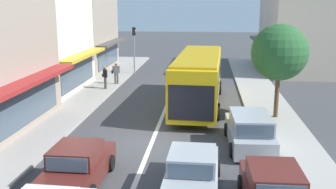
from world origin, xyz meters
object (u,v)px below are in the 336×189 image
object	(u,v)px
parked_wagon_kerb_second	(249,131)
street_tree_right	(280,53)
sedan_behind_bus_mid	(78,167)
sedan_adjacent_lane_trail	(192,173)
city_bus	(199,76)
traffic_light_downstreet	(134,43)
pedestrian_browsing_midblock	(105,76)
pedestrian_with_handbag_near	(116,72)

from	to	relation	value
parked_wagon_kerb_second	street_tree_right	distance (m)	5.72
sedan_behind_bus_mid	sedan_adjacent_lane_trail	size ratio (longest dim) A/B	0.99
city_bus	sedan_behind_bus_mid	xyz separation A→B (m)	(-3.97, -11.34, -1.22)
traffic_light_downstreet	street_tree_right	bearing A→B (deg)	-51.25
sedan_behind_bus_mid	sedan_adjacent_lane_trail	xyz separation A→B (m)	(4.05, -0.11, 0.00)
street_tree_right	pedestrian_browsing_midblock	world-z (taller)	street_tree_right
city_bus	traffic_light_downstreet	size ratio (longest dim) A/B	2.61
sedan_behind_bus_mid	parked_wagon_kerb_second	world-z (taller)	parked_wagon_kerb_second
parked_wagon_kerb_second	pedestrian_with_handbag_near	bearing A→B (deg)	125.67
sedan_behind_bus_mid	traffic_light_downstreet	bearing A→B (deg)	95.22
sedan_adjacent_lane_trail	pedestrian_browsing_midblock	bearing A→B (deg)	114.65
sedan_adjacent_lane_trail	sedan_behind_bus_mid	bearing A→B (deg)	178.46
city_bus	pedestrian_with_handbag_near	size ratio (longest dim) A/B	6.72
parked_wagon_kerb_second	pedestrian_browsing_midblock	bearing A→B (deg)	131.09
parked_wagon_kerb_second	street_tree_right	world-z (taller)	street_tree_right
sedan_adjacent_lane_trail	pedestrian_with_handbag_near	size ratio (longest dim) A/B	2.60
sedan_adjacent_lane_trail	parked_wagon_kerb_second	distance (m)	5.09
sedan_behind_bus_mid	pedestrian_with_handbag_near	world-z (taller)	pedestrian_with_handbag_near
sedan_adjacent_lane_trail	parked_wagon_kerb_second	size ratio (longest dim) A/B	0.93
city_bus	traffic_light_downstreet	xyz separation A→B (m)	(-5.95, 10.40, 0.97)
traffic_light_downstreet	street_tree_right	distance (m)	16.46
city_bus	sedan_adjacent_lane_trail	bearing A→B (deg)	-89.59
street_tree_right	pedestrian_browsing_midblock	size ratio (longest dim) A/B	3.21
sedan_adjacent_lane_trail	parked_wagon_kerb_second	world-z (taller)	parked_wagon_kerb_second
city_bus	street_tree_right	distance (m)	5.29
parked_wagon_kerb_second	pedestrian_browsing_midblock	size ratio (longest dim) A/B	2.80
pedestrian_with_handbag_near	pedestrian_browsing_midblock	distance (m)	1.79
sedan_behind_bus_mid	pedestrian_with_handbag_near	distance (m)	17.04
sedan_adjacent_lane_trail	pedestrian_browsing_midblock	size ratio (longest dim) A/B	2.60
street_tree_right	pedestrian_with_handbag_near	size ratio (longest dim) A/B	3.21
sedan_behind_bus_mid	pedestrian_browsing_midblock	xyz separation A→B (m)	(-2.94, 15.11, 0.40)
city_bus	sedan_behind_bus_mid	distance (m)	12.07
traffic_light_downstreet	street_tree_right	world-z (taller)	street_tree_right
sedan_behind_bus_mid	traffic_light_downstreet	world-z (taller)	traffic_light_downstreet
traffic_light_downstreet	pedestrian_with_handbag_near	world-z (taller)	traffic_light_downstreet
sedan_behind_bus_mid	pedestrian_with_handbag_near	size ratio (longest dim) A/B	2.59
parked_wagon_kerb_second	sedan_adjacent_lane_trail	bearing A→B (deg)	-117.65
sedan_adjacent_lane_trail	street_tree_right	bearing A→B (deg)	64.75
sedan_adjacent_lane_trail	pedestrian_browsing_midblock	distance (m)	16.75
sedan_adjacent_lane_trail	pedestrian_with_handbag_near	world-z (taller)	pedestrian_with_handbag_near
sedan_adjacent_lane_trail	pedestrian_browsing_midblock	world-z (taller)	pedestrian_browsing_midblock
street_tree_right	pedestrian_browsing_midblock	distance (m)	13.10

